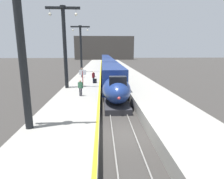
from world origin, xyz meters
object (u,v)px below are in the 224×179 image
highspeed_train_main (107,64)px  passenger_mid_platform (82,72)px  station_column_near (19,25)px  passenger_near_edge (93,76)px  passenger_far_waiting (80,87)px  station_column_far (81,45)px  departure_info_board (83,75)px  rolling_suitcase (95,81)px  station_column_mid (65,40)px

highspeed_train_main → passenger_mid_platform: bearing=-104.2°
station_column_near → passenger_near_edge: (3.21, 15.39, -4.99)m
station_column_near → passenger_far_waiting: size_ratio=5.94×
station_column_far → departure_info_board: size_ratio=4.57×
passenger_mid_platform → departure_info_board: departure_info_board is taller
passenger_mid_platform → rolling_suitcase: size_ratio=1.72×
station_column_near → departure_info_board: station_column_near is taller
highspeed_train_main → rolling_suitcase: (-2.43, -25.28, -0.62)m
station_column_far → passenger_mid_platform: bearing=-83.5°
highspeed_train_main → passenger_mid_platform: (-4.97, -19.61, 0.06)m
departure_info_board → passenger_near_edge: bearing=56.7°
passenger_mid_platform → station_column_far: bearing=96.5°
passenger_near_edge → departure_info_board: 2.46m
station_column_mid → station_column_far: bearing=90.0°
station_column_near → departure_info_board: (1.89, 13.38, -4.47)m
passenger_far_waiting → highspeed_train_main: bearing=83.7°
station_column_mid → rolling_suitcase: bearing=44.4°
highspeed_train_main → departure_info_board: highspeed_train_main is taller
station_column_mid → departure_info_board: (1.89, 1.17, -4.30)m
station_column_far → departure_info_board: bearing=-83.3°
station_column_far → rolling_suitcase: station_column_far is taller
station_column_near → passenger_mid_platform: (0.93, 21.27, -4.99)m
station_column_far → passenger_far_waiting: station_column_far is taller
highspeed_train_main → passenger_mid_platform: size_ratio=44.04×
station_column_near → passenger_mid_platform: bearing=87.5°
station_column_near → departure_info_board: size_ratio=4.74×
station_column_mid → rolling_suitcase: size_ratio=9.89×
station_column_far → passenger_far_waiting: size_ratio=5.73×
departure_info_board → highspeed_train_main: bearing=81.7°
station_column_near → passenger_mid_platform: 21.87m
passenger_mid_platform → rolling_suitcase: (2.54, -5.67, -0.69)m
passenger_near_edge → departure_info_board: size_ratio=0.80×
station_column_mid → passenger_near_edge: 6.60m
station_column_mid → station_column_far: 17.17m
passenger_mid_platform → passenger_far_waiting: same height
highspeed_train_main → passenger_far_waiting: 33.23m
highspeed_train_main → passenger_far_waiting: bearing=-96.3°
station_column_near → station_column_far: size_ratio=1.04×
rolling_suitcase → station_column_mid: bearing=-135.6°
passenger_near_edge → departure_info_board: departure_info_board is taller
departure_info_board → passenger_far_waiting: bearing=-86.5°
station_column_mid → departure_info_board: 4.84m
passenger_far_waiting → station_column_far: bearing=95.9°
station_column_near → rolling_suitcase: station_column_near is taller
passenger_far_waiting → passenger_near_edge: bearing=82.6°
passenger_far_waiting → departure_info_board: departure_info_board is taller
highspeed_train_main → station_column_far: station_column_far is taller
station_column_mid → passenger_far_waiting: size_ratio=5.74×
passenger_near_edge → departure_info_board: (-1.32, -2.01, 0.52)m
highspeed_train_main → station_column_far: bearing=-117.2°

